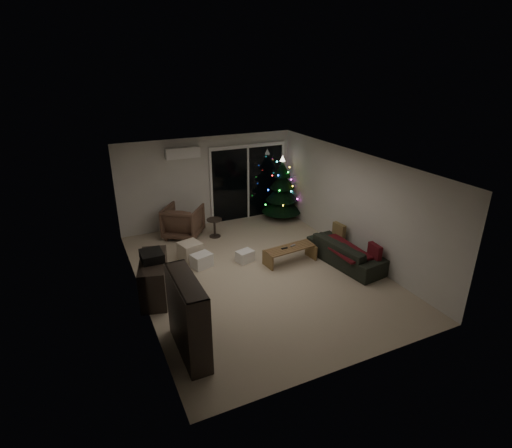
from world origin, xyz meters
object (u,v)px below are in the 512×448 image
Objects in this scene: armchair at (183,221)px; coffee_table at (290,255)px; bookshelf at (178,319)px; media_cabinet at (154,278)px; sofa at (346,252)px; christmas_tree at (282,188)px.

coffee_table is at bearing 163.19° from armchair.
media_cabinet is (0.00, 1.89, -0.26)m from bookshelf.
media_cabinet is at bearing 76.47° from sofa.
sofa reaches higher than coffee_table.
coffee_table is 0.64× the size of christmas_tree.
coffee_table is at bearing -114.27° from christmas_tree.
bookshelf is 1.90m from media_cabinet.
christmas_tree is at bearing 46.96° from media_cabinet.
armchair is 3.05m from christmas_tree.
sofa is (4.30, -0.47, -0.12)m from media_cabinet.
christmas_tree reaches higher than coffee_table.
sofa is 1.62× the size of coffee_table.
media_cabinet is at bearing -147.90° from christmas_tree.
bookshelf is 0.70× the size of christmas_tree.
christmas_tree reaches higher than sofa.
sofa is at bearing -32.89° from coffee_table.
sofa is 1.04× the size of christmas_tree.
sofa is (4.30, 1.42, -0.38)m from bookshelf.
sofa is at bearing 23.44° from bookshelf.
armchair is 0.48× the size of sofa.
coffee_table is (1.84, -2.51, -0.23)m from armchair.
media_cabinet is at bearing 176.19° from coffee_table.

